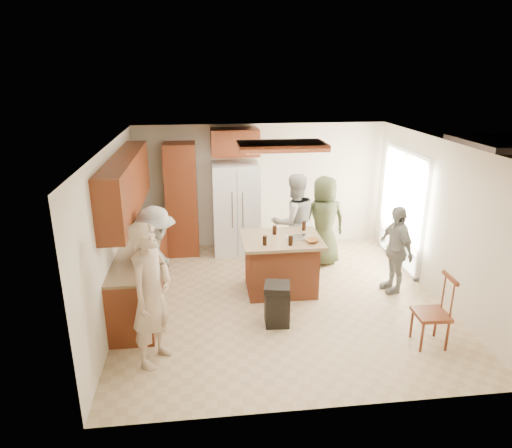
{
  "coord_description": "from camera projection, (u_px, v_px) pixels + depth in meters",
  "views": [
    {
      "loc": [
        -1.18,
        -6.45,
        3.54
      ],
      "look_at": [
        -0.35,
        0.44,
        1.15
      ],
      "focal_mm": 32.0,
      "sensor_mm": 36.0,
      "label": 1
    }
  ],
  "objects": [
    {
      "name": "island_items",
      "position": [
        297.0,
        237.0,
        7.27
      ],
      "size": [
        0.91,
        0.73,
        0.15
      ],
      "color": "silver",
      "rests_on": "kitchen_island"
    },
    {
      "name": "trash_bin",
      "position": [
        277.0,
        304.0,
        6.55
      ],
      "size": [
        0.42,
        0.42,
        0.63
      ],
      "color": "black",
      "rests_on": "ground"
    },
    {
      "name": "refrigerator",
      "position": [
        236.0,
        209.0,
        8.97
      ],
      "size": [
        0.9,
        0.76,
        1.8
      ],
      "color": "white",
      "rests_on": "ground"
    },
    {
      "name": "back_wall_units",
      "position": [
        195.0,
        185.0,
        8.81
      ],
      "size": [
        1.8,
        0.6,
        2.45
      ],
      "color": "maroon",
      "rests_on": "ground"
    },
    {
      "name": "room_shell",
      "position": [
        484.0,
        209.0,
        9.09
      ],
      "size": [
        8.0,
        5.2,
        5.0
      ],
      "color": "tan",
      "rests_on": "ground"
    },
    {
      "name": "spindle_chair",
      "position": [
        433.0,
        314.0,
        6.02
      ],
      "size": [
        0.44,
        0.44,
        0.99
      ],
      "color": "maroon",
      "rests_on": "ground"
    },
    {
      "name": "person_front_left",
      "position": [
        151.0,
        295.0,
        5.52
      ],
      "size": [
        0.75,
        0.83,
        1.85
      ],
      "primitive_type": "imported",
      "rotation": [
        0.0,
        0.0,
        1.08
      ],
      "color": "tan",
      "rests_on": "ground"
    },
    {
      "name": "person_counter",
      "position": [
        156.0,
        263.0,
        6.6
      ],
      "size": [
        0.66,
        1.16,
        1.7
      ],
      "primitive_type": "imported",
      "rotation": [
        0.0,
        0.0,
        1.43
      ],
      "color": "gray",
      "rests_on": "ground"
    },
    {
      "name": "person_behind_right",
      "position": [
        324.0,
        221.0,
        8.42
      ],
      "size": [
        0.88,
        0.62,
        1.69
      ],
      "primitive_type": "imported",
      "rotation": [
        0.0,
        0.0,
        3.25
      ],
      "color": "#303720",
      "rests_on": "ground"
    },
    {
      "name": "person_behind_left",
      "position": [
        294.0,
        222.0,
        8.23
      ],
      "size": [
        0.97,
        0.72,
        1.78
      ],
      "primitive_type": "imported",
      "rotation": [
        0.0,
        0.0,
        3.38
      ],
      "color": "#9B9A93",
      "rests_on": "ground"
    },
    {
      "name": "left_cabinetry",
      "position": [
        137.0,
        241.0,
        7.15
      ],
      "size": [
        0.64,
        3.0,
        2.3
      ],
      "color": "maroon",
      "rests_on": "ground"
    },
    {
      "name": "person_side_right",
      "position": [
        395.0,
        249.0,
        7.42
      ],
      "size": [
        0.56,
        0.91,
        1.46
      ],
      "primitive_type": "imported",
      "rotation": [
        0.0,
        0.0,
        -1.42
      ],
      "color": "gray",
      "rests_on": "ground"
    },
    {
      "name": "kitchen_island",
      "position": [
        281.0,
        264.0,
        7.5
      ],
      "size": [
        1.28,
        1.03,
        0.93
      ],
      "color": "#A64C2A",
      "rests_on": "ground"
    }
  ]
}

